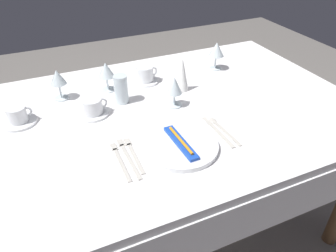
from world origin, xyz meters
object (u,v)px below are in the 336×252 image
at_px(toothbrush_package, 182,142).
at_px(wine_glass_centre, 174,87).
at_px(spoon_soup, 221,128).
at_px(wine_glass_right, 58,79).
at_px(wine_glass_far, 216,50).
at_px(dinner_knife, 218,132).
at_px(drink_tumbler, 121,91).
at_px(wine_glass_left, 106,71).
at_px(fork_inner, 128,157).
at_px(napkin_folded, 182,74).
at_px(fork_salad, 120,160).
at_px(coffee_cup_right, 92,106).
at_px(dinner_plate, 182,146).
at_px(fork_outer, 133,154).
at_px(coffee_cup_far, 17,114).
at_px(coffee_cup_left, 145,74).

distance_m(toothbrush_package, wine_glass_centre, 0.30).
distance_m(spoon_soup, wine_glass_centre, 0.27).
distance_m(wine_glass_right, wine_glass_far, 0.80).
xyz_separation_m(dinner_knife, drink_tumbler, (-0.27, 0.38, 0.05)).
relative_size(dinner_knife, wine_glass_left, 1.58).
height_order(fork_inner, napkin_folded, napkin_folded).
bearing_deg(fork_salad, coffee_cup_right, 92.25).
bearing_deg(spoon_soup, napkin_folded, 89.93).
relative_size(dinner_plate, fork_salad, 1.27).
distance_m(dinner_plate, wine_glass_centre, 0.31).
relative_size(dinner_plate, napkin_folded, 1.67).
bearing_deg(fork_inner, wine_glass_centre, 40.33).
relative_size(fork_inner, wine_glass_left, 1.64).
height_order(fork_salad, spoon_soup, spoon_soup).
height_order(fork_salad, wine_glass_centre, wine_glass_centre).
xyz_separation_m(wine_glass_centre, wine_glass_left, (-0.23, 0.25, 0.01)).
bearing_deg(napkin_folded, wine_glass_far, 27.82).
xyz_separation_m(spoon_soup, coffee_cup_right, (-0.43, 0.31, 0.04)).
bearing_deg(wine_glass_right, wine_glass_left, -2.15).
bearing_deg(dinner_knife, napkin_folded, 86.11).
bearing_deg(dinner_knife, coffee_cup_right, 141.23).
bearing_deg(drink_tumbler, wine_glass_left, 101.88).
height_order(coffee_cup_right, wine_glass_left, wine_glass_left).
height_order(spoon_soup, coffee_cup_right, coffee_cup_right).
bearing_deg(fork_inner, toothbrush_package, -8.46).
relative_size(coffee_cup_right, wine_glass_left, 0.78).
bearing_deg(fork_salad, napkin_folded, 41.46).
relative_size(fork_inner, spoon_soup, 1.12).
bearing_deg(spoon_soup, dinner_plate, -166.50).
relative_size(fork_outer, fork_inner, 0.89).
relative_size(fork_salad, napkin_folded, 1.31).
xyz_separation_m(dinner_plate, fork_salad, (-0.23, 0.02, -0.01)).
relative_size(coffee_cup_right, wine_glass_far, 0.76).
relative_size(coffee_cup_far, drink_tumbler, 0.77).
bearing_deg(napkin_folded, drink_tumbler, 178.48).
bearing_deg(dinner_plate, fork_inner, 171.54).
distance_m(wine_glass_far, drink_tumbler, 0.57).
relative_size(coffee_cup_far, wine_glass_far, 0.68).
relative_size(fork_salad, wine_glass_right, 1.52).
relative_size(coffee_cup_left, coffee_cup_far, 1.10).
xyz_separation_m(toothbrush_package, fork_salad, (-0.23, 0.02, -0.02)).
bearing_deg(wine_glass_left, spoon_soup, -56.76).
xyz_separation_m(fork_salad, coffee_cup_right, (-0.01, 0.33, 0.04)).
height_order(fork_inner, coffee_cup_left, coffee_cup_left).
distance_m(spoon_soup, coffee_cup_left, 0.51).
xyz_separation_m(fork_salad, drink_tumbler, (0.13, 0.38, 0.05)).
distance_m(dinner_plate, fork_salad, 0.23).
xyz_separation_m(wine_glass_left, wine_glass_far, (0.58, 0.00, 0.01)).
bearing_deg(wine_glass_far, dinner_knife, -119.53).
xyz_separation_m(coffee_cup_left, coffee_cup_right, (-0.30, -0.19, -0.00)).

